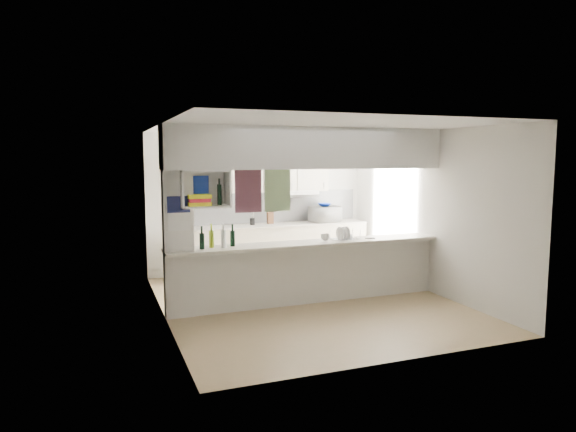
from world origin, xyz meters
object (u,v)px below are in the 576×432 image
dish_rack (345,234)px  wine_bottles (218,239)px  microwave (325,214)px  bowl (324,205)px

dish_rack → wine_bottles: (-1.98, -0.01, 0.04)m
microwave → wine_bottles: wine_bottles is taller
bowl → wine_bottles: 3.31m
dish_rack → wine_bottles: wine_bottles is taller
microwave → bowl: size_ratio=2.28×
wine_bottles → microwave: bearing=38.4°
wine_bottles → dish_rack: bearing=0.2°
microwave → wine_bottles: 3.31m
bowl → dish_rack: 2.16m
microwave → dish_rack: size_ratio=1.26×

